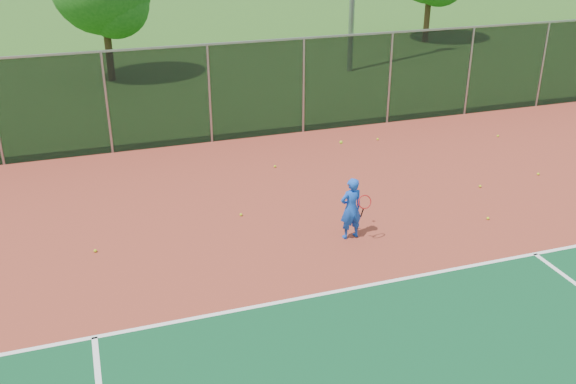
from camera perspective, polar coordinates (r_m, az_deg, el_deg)
name	(u,v)px	position (r m, az deg, el deg)	size (l,w,h in m)	color
ground	(551,363)	(11.58, 22.35, -13.88)	(120.00, 120.00, 0.00)	#255117
court_apron	(480,297)	(12.81, 16.73, -8.90)	(30.00, 20.00, 0.02)	#9B3927
fence_back	(303,85)	(20.39, 1.39, 9.50)	(30.00, 0.06, 3.03)	black
tennis_player	(351,208)	(14.01, 5.63, -1.45)	(0.59, 0.61, 2.27)	blue
practice_ball_0	(378,139)	(20.25, 7.97, 4.68)	(0.07, 0.07, 0.07)	#B2C717
practice_ball_1	(488,218)	(15.73, 17.35, -2.25)	(0.07, 0.07, 0.07)	#B2C717
practice_ball_2	(95,251)	(14.27, -16.76, -5.02)	(0.07, 0.07, 0.07)	#B2C717
practice_ball_4	(241,215)	(15.23, -4.20, -2.02)	(0.07, 0.07, 0.07)	#B2C717
practice_ball_5	(275,166)	(17.96, -1.17, 2.30)	(0.07, 0.07, 0.07)	#B2C717
practice_ball_6	(498,136)	(21.40, 18.16, 4.77)	(0.07, 0.07, 0.07)	#B2C717
practice_ball_7	(538,174)	(18.74, 21.36, 1.51)	(0.07, 0.07, 0.07)	#B2C717
practice_ball_8	(480,186)	(17.43, 16.71, 0.50)	(0.07, 0.07, 0.07)	#B2C717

